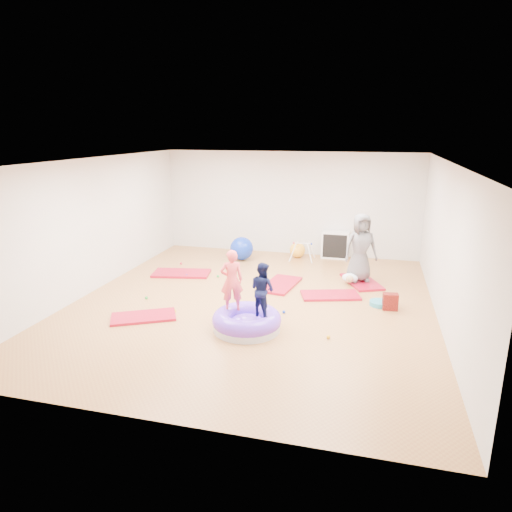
# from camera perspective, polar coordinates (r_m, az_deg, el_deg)

# --- Properties ---
(room) EXTENTS (7.01, 8.01, 2.81)m
(room) POSITION_cam_1_polar(r_m,az_deg,el_deg) (8.76, -0.49, 2.64)
(room) COLOR #A7773E
(room) RESTS_ON ground
(gym_mat_front_left) EXTENTS (1.29, 1.05, 0.05)m
(gym_mat_front_left) POSITION_cam_1_polar(r_m,az_deg,el_deg) (8.73, -13.89, -7.38)
(gym_mat_front_left) COLOR #9C0019
(gym_mat_front_left) RESTS_ON ground
(gym_mat_mid_left) EXTENTS (1.44, 0.90, 0.06)m
(gym_mat_mid_left) POSITION_cam_1_polar(r_m,az_deg,el_deg) (11.09, -9.31, -2.14)
(gym_mat_mid_left) COLOR #9C0019
(gym_mat_mid_left) RESTS_ON ground
(gym_mat_center_back) EXTENTS (0.81, 1.33, 0.05)m
(gym_mat_center_back) POSITION_cam_1_polar(r_m,az_deg,el_deg) (10.19, 3.08, -3.57)
(gym_mat_center_back) COLOR #9C0019
(gym_mat_center_back) RESTS_ON ground
(gym_mat_right) EXTENTS (1.31, 0.91, 0.05)m
(gym_mat_right) POSITION_cam_1_polar(r_m,az_deg,el_deg) (9.65, 9.27, -4.86)
(gym_mat_right) COLOR #9C0019
(gym_mat_right) RESTS_ON ground
(gym_mat_rear_right) EXTENTS (1.05, 1.36, 0.05)m
(gym_mat_rear_right) POSITION_cam_1_polar(r_m,az_deg,el_deg) (10.63, 13.05, -3.15)
(gym_mat_rear_right) COLOR #9C0019
(gym_mat_rear_right) RESTS_ON ground
(inflatable_cushion) EXTENTS (1.20, 1.20, 0.38)m
(inflatable_cushion) POSITION_cam_1_polar(r_m,az_deg,el_deg) (7.97, -1.17, -8.20)
(inflatable_cushion) COLOR silver
(inflatable_cushion) RESTS_ON ground
(child_pink) EXTENTS (0.47, 0.40, 1.09)m
(child_pink) POSITION_cam_1_polar(r_m,az_deg,el_deg) (7.87, -3.07, -2.71)
(child_pink) COLOR #FC4D53
(child_pink) RESTS_ON inflatable_cushion
(child_navy) EXTENTS (0.58, 0.54, 0.94)m
(child_navy) POSITION_cam_1_polar(r_m,az_deg,el_deg) (7.64, 0.80, -3.85)
(child_navy) COLOR #0D123A
(child_navy) RESTS_ON inflatable_cushion
(adult_caregiver) EXTENTS (0.88, 0.74, 1.53)m
(adult_caregiver) POSITION_cam_1_polar(r_m,az_deg,el_deg) (10.42, 12.94, 1.03)
(adult_caregiver) COLOR #57575C
(adult_caregiver) RESTS_ON gym_mat_rear_right
(infant) EXTENTS (0.35, 0.36, 0.21)m
(infant) POSITION_cam_1_polar(r_m,az_deg,el_deg) (10.40, 11.67, -2.71)
(infant) COLOR white
(infant) RESTS_ON gym_mat_rear_right
(ball_pit_balls) EXTENTS (4.92, 3.47, 0.06)m
(ball_pit_balls) POSITION_cam_1_polar(r_m,az_deg,el_deg) (9.89, -1.95, -4.11)
(ball_pit_balls) COLOR red
(ball_pit_balls) RESTS_ON ground
(exercise_ball_blue) EXTENTS (0.62, 0.62, 0.62)m
(exercise_ball_blue) POSITION_cam_1_polar(r_m,az_deg,el_deg) (12.11, -1.80, 0.94)
(exercise_ball_blue) COLOR #0E2DB4
(exercise_ball_blue) RESTS_ON ground
(exercise_ball_orange) EXTENTS (0.42, 0.42, 0.42)m
(exercise_ball_orange) POSITION_cam_1_polar(r_m,az_deg,el_deg) (12.39, 5.21, 0.75)
(exercise_ball_orange) COLOR yellow
(exercise_ball_orange) RESTS_ON ground
(infant_play_gym) EXTENTS (0.63, 0.60, 0.48)m
(infant_play_gym) POSITION_cam_1_polar(r_m,az_deg,el_deg) (12.09, 5.82, 0.91)
(infant_play_gym) COLOR silver
(infant_play_gym) RESTS_ON ground
(cube_shelf) EXTENTS (0.73, 0.36, 0.73)m
(cube_shelf) POSITION_cam_1_polar(r_m,az_deg,el_deg) (12.44, 9.87, 1.38)
(cube_shelf) COLOR silver
(cube_shelf) RESTS_ON ground
(balance_disc) EXTENTS (0.40, 0.40, 0.09)m
(balance_disc) POSITION_cam_1_polar(r_m,az_deg,el_deg) (9.37, 15.19, -5.73)
(balance_disc) COLOR teal
(balance_disc) RESTS_ON ground
(backpack) EXTENTS (0.30, 0.20, 0.33)m
(backpack) POSITION_cam_1_polar(r_m,az_deg,el_deg) (9.17, 16.43, -5.50)
(backpack) COLOR #B11E16
(backpack) RESTS_ON ground
(yellow_toy) EXTENTS (0.21, 0.21, 0.03)m
(yellow_toy) POSITION_cam_1_polar(r_m,az_deg,el_deg) (8.89, -10.65, -6.80)
(yellow_toy) COLOR gold
(yellow_toy) RESTS_ON ground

